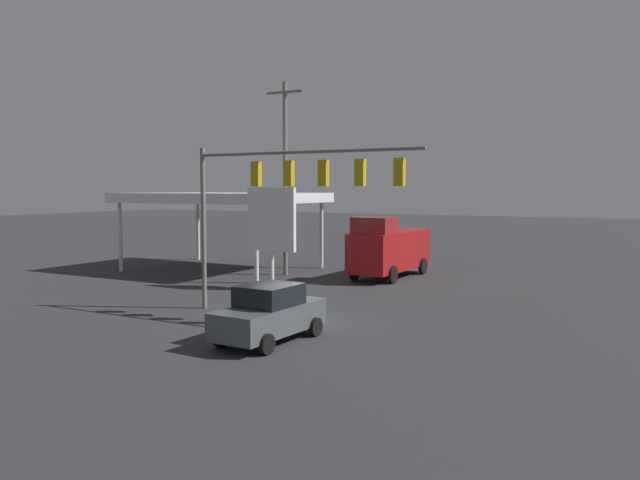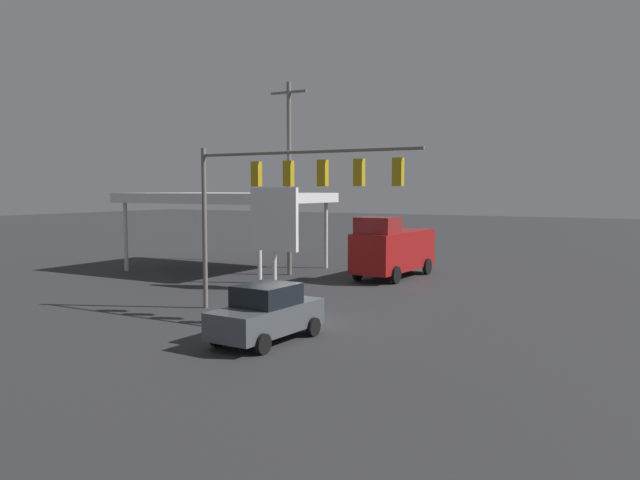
{
  "view_description": "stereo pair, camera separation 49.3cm",
  "coord_description": "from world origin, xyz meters",
  "px_view_note": "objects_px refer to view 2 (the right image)",
  "views": [
    {
      "loc": [
        -12.05,
        20.15,
        5.11
      ],
      "look_at": [
        0.0,
        -2.0,
        3.05
      ],
      "focal_mm": 35.0,
      "sensor_mm": 36.0,
      "label": 1
    },
    {
      "loc": [
        -12.48,
        19.91,
        5.11
      ],
      "look_at": [
        0.0,
        -2.0,
        3.05
      ],
      "focal_mm": 35.0,
      "sensor_mm": 36.0,
      "label": 2
    }
  ],
  "objects_px": {
    "utility_pole": "(289,175)",
    "delivery_truck": "(392,249)",
    "traffic_signal_assembly": "(288,184)",
    "price_sign": "(274,222)",
    "sedan_waiting": "(267,313)"
  },
  "relations": [
    {
      "from": "utility_pole",
      "to": "price_sign",
      "type": "distance_m",
      "value": 5.77
    },
    {
      "from": "delivery_truck",
      "to": "price_sign",
      "type": "bearing_deg",
      "value": -26.97
    },
    {
      "from": "utility_pole",
      "to": "delivery_truck",
      "type": "distance_m",
      "value": 7.49
    },
    {
      "from": "utility_pole",
      "to": "price_sign",
      "type": "height_order",
      "value": "utility_pole"
    },
    {
      "from": "traffic_signal_assembly",
      "to": "utility_pole",
      "type": "height_order",
      "value": "utility_pole"
    },
    {
      "from": "traffic_signal_assembly",
      "to": "sedan_waiting",
      "type": "xyz_separation_m",
      "value": [
        -1.42,
        3.6,
        -4.35
      ]
    },
    {
      "from": "sedan_waiting",
      "to": "utility_pole",
      "type": "bearing_deg",
      "value": -147.29
    },
    {
      "from": "traffic_signal_assembly",
      "to": "utility_pole",
      "type": "distance_m",
      "value": 12.55
    },
    {
      "from": "utility_pole",
      "to": "delivery_truck",
      "type": "bearing_deg",
      "value": -161.98
    },
    {
      "from": "utility_pole",
      "to": "delivery_truck",
      "type": "relative_size",
      "value": 1.65
    },
    {
      "from": "traffic_signal_assembly",
      "to": "price_sign",
      "type": "bearing_deg",
      "value": -51.73
    },
    {
      "from": "traffic_signal_assembly",
      "to": "sedan_waiting",
      "type": "distance_m",
      "value": 5.83
    },
    {
      "from": "utility_pole",
      "to": "price_sign",
      "type": "xyz_separation_m",
      "value": [
        -2.11,
        4.75,
        -2.52
      ]
    },
    {
      "from": "sedan_waiting",
      "to": "delivery_truck",
      "type": "bearing_deg",
      "value": -169.02
    },
    {
      "from": "traffic_signal_assembly",
      "to": "utility_pole",
      "type": "bearing_deg",
      "value": -57.62
    }
  ]
}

